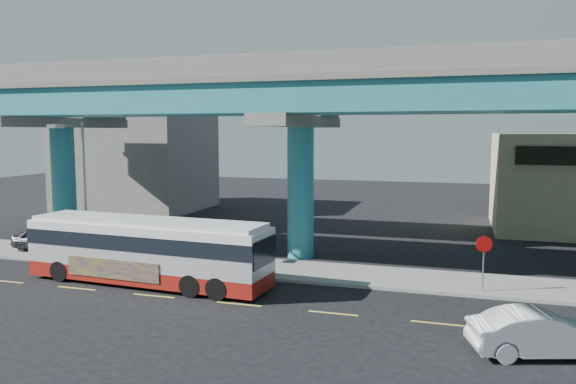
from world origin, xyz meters
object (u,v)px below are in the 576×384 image
(sedan, at_px, (541,333))
(stop_sign, at_px, (484,252))
(street_lamp, at_px, (77,172))
(transit_bus, at_px, (147,249))
(parked_car, at_px, (44,239))

(sedan, xyz_separation_m, stop_sign, (-1.54, 6.63, 1.18))
(street_lamp, xyz_separation_m, stop_sign, (20.33, 0.73, -3.12))
(stop_sign, bearing_deg, transit_bus, -160.17)
(transit_bus, distance_m, parked_car, 10.39)
(sedan, bearing_deg, transit_bus, 59.93)
(transit_bus, relative_size, stop_sign, 4.92)
(street_lamp, relative_size, stop_sign, 3.04)
(transit_bus, bearing_deg, parked_car, 160.11)
(transit_bus, distance_m, street_lamp, 6.65)
(sedan, height_order, stop_sign, stop_sign)
(parked_car, distance_m, stop_sign, 24.52)
(transit_bus, distance_m, sedan, 16.98)
(transit_bus, height_order, parked_car, transit_bus)
(sedan, bearing_deg, parked_car, 55.83)
(transit_bus, height_order, sedan, transit_bus)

